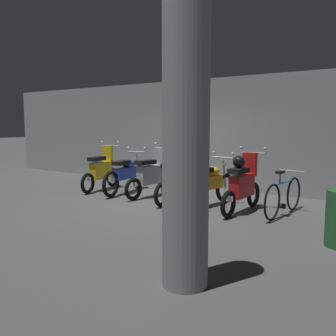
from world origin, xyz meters
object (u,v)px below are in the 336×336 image
(motorbike_slot_4, at_px, (208,183))
(support_pillar, at_px, (186,149))
(motorbike_slot_3, at_px, (175,177))
(motorbike_slot_5, at_px, (243,184))
(bicycle, at_px, (284,197))
(motorbike_slot_1, at_px, (126,174))
(motorbike_slot_0, at_px, (102,170))
(motorbike_slot_2, at_px, (151,175))

(motorbike_slot_4, xyz_separation_m, support_pillar, (1.59, -3.56, 0.99))
(motorbike_slot_3, xyz_separation_m, motorbike_slot_5, (1.64, -0.07, 0.00))
(bicycle, bearing_deg, motorbike_slot_1, 178.65)
(motorbike_slot_5, bearing_deg, bicycle, 14.48)
(motorbike_slot_5, bearing_deg, motorbike_slot_1, 174.90)
(motorbike_slot_3, bearing_deg, motorbike_slot_4, 0.61)
(motorbike_slot_4, height_order, bicycle, motorbike_slot_4)
(motorbike_slot_4, bearing_deg, motorbike_slot_5, -5.24)
(motorbike_slot_0, xyz_separation_m, motorbike_slot_3, (2.46, -0.19, 0.04))
(motorbike_slot_1, height_order, motorbike_slot_3, motorbike_slot_3)
(motorbike_slot_2, bearing_deg, motorbike_slot_0, -179.45)
(bicycle, bearing_deg, motorbike_slot_0, 179.34)
(motorbike_slot_1, distance_m, motorbike_slot_3, 1.65)
(motorbike_slot_1, relative_size, support_pillar, 0.65)
(motorbike_slot_3, height_order, motorbike_slot_5, motorbike_slot_5)
(motorbike_slot_0, distance_m, motorbike_slot_3, 2.46)
(motorbike_slot_0, height_order, support_pillar, support_pillar)
(motorbike_slot_0, xyz_separation_m, support_pillar, (4.87, -3.74, 0.96))
(motorbike_slot_0, distance_m, support_pillar, 6.21)
(motorbike_slot_2, bearing_deg, motorbike_slot_1, 178.35)
(motorbike_slot_1, height_order, motorbike_slot_5, motorbike_slot_5)
(motorbike_slot_2, bearing_deg, support_pillar, -49.38)
(motorbike_slot_0, xyz_separation_m, bicycle, (4.85, -0.06, -0.17))
(motorbike_slot_2, bearing_deg, motorbike_slot_5, -6.25)
(motorbike_slot_0, relative_size, motorbike_slot_3, 0.99)
(motorbike_slot_1, xyz_separation_m, motorbike_slot_4, (2.46, -0.22, 0.00))
(motorbike_slot_0, height_order, motorbike_slot_3, motorbike_slot_0)
(motorbike_slot_3, distance_m, support_pillar, 4.39)
(motorbike_slot_1, distance_m, motorbike_slot_2, 0.83)
(motorbike_slot_3, bearing_deg, support_pillar, -55.84)
(bicycle, bearing_deg, motorbike_slot_5, -165.52)
(motorbike_slot_1, distance_m, support_pillar, 5.63)
(motorbike_slot_0, bearing_deg, support_pillar, -37.55)
(motorbike_slot_2, xyz_separation_m, bicycle, (3.21, -0.07, -0.17))
(motorbike_slot_0, height_order, motorbike_slot_1, motorbike_slot_0)
(motorbike_slot_4, distance_m, bicycle, 1.58)
(motorbike_slot_0, xyz_separation_m, motorbike_slot_5, (4.09, -0.25, 0.04))
(motorbike_slot_0, relative_size, motorbike_slot_4, 0.87)
(motorbike_slot_2, height_order, support_pillar, support_pillar)
(motorbike_slot_5, bearing_deg, motorbike_slot_3, 177.70)
(motorbike_slot_0, relative_size, motorbike_slot_5, 0.99)
(motorbike_slot_0, bearing_deg, motorbike_slot_3, -4.34)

